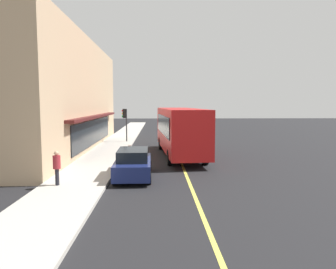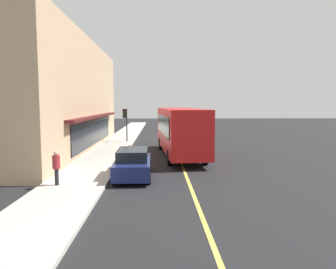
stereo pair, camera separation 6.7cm
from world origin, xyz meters
name	(u,v)px [view 2 (the right image)]	position (x,y,z in m)	size (l,w,h in m)	color
ground	(178,155)	(0.00, 0.00, 0.00)	(120.00, 120.00, 0.00)	black
sidewalk	(105,155)	(0.00, 5.42, 0.07)	(80.00, 3.03, 0.15)	#B2ADA3
lane_centre_stripe	(178,155)	(0.00, 0.00, 0.00)	(36.00, 0.16, 0.01)	#D8D14C
storefront_building	(25,96)	(3.55, 12.59, 4.53)	(24.57, 11.92, 9.08)	tan
bus	(180,129)	(-0.25, -0.09, 1.99)	(11.27, 3.26, 3.50)	red
traffic_light	(125,117)	(7.80, 4.74, 2.53)	(0.30, 0.52, 3.20)	#2D2D33
car_navy	(133,164)	(-7.19, 2.82, 0.74)	(4.33, 1.93, 1.52)	navy
pedestrian_waiting	(56,165)	(-9.16, 6.13, 1.09)	(0.34, 0.34, 1.58)	black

